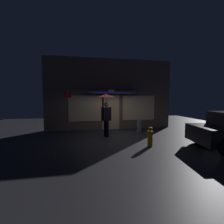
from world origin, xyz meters
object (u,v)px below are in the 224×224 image
person_with_umbrella (106,105)px  sidewalk_bollard (139,126)px  street_sign_post (68,109)px  fire_hydrant (150,137)px

person_with_umbrella → sidewalk_bollard: size_ratio=3.23×
street_sign_post → fire_hydrant: (3.45, -3.12, -0.99)m
street_sign_post → fire_hydrant: 4.75m
street_sign_post → sidewalk_bollard: bearing=-3.2°
person_with_umbrella → fire_hydrant: bearing=-79.5°
sidewalk_bollard → fire_hydrant: size_ratio=0.83×
person_with_umbrella → sidewalk_bollard: 2.62m
street_sign_post → sidewalk_bollard: (4.07, -0.23, -1.03)m
person_with_umbrella → street_sign_post: street_sign_post is taller
street_sign_post → fire_hydrant: size_ratio=2.97×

